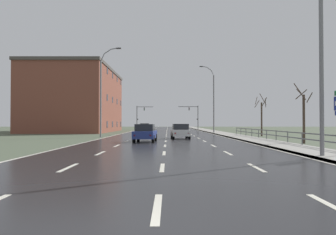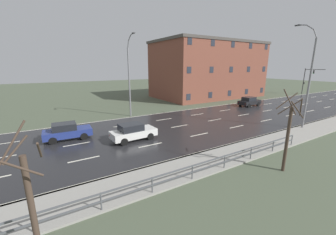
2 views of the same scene
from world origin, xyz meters
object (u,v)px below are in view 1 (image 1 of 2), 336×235
at_px(street_lamp_midground, 213,100).
at_px(brick_building, 77,101).
at_px(traffic_signal_right, 194,114).
at_px(car_far_left, 145,128).
at_px(street_lamp_foreground, 317,49).
at_px(car_near_left, 180,131).
at_px(car_near_right, 145,133).
at_px(traffic_signal_left, 140,114).
at_px(street_lamp_left_bank, 102,93).

xyz_separation_m(street_lamp_midground, brick_building, (-24.26, 7.82, 0.50)).
relative_size(traffic_signal_right, car_far_left, 1.45).
distance_m(car_far_left, brick_building, 13.88).
height_order(traffic_signal_right, brick_building, brick_building).
distance_m(street_lamp_midground, traffic_signal_right, 29.24).
bearing_deg(street_lamp_foreground, street_lamp_midground, 89.91).
bearing_deg(street_lamp_foreground, car_far_left, 105.63).
relative_size(street_lamp_midground, traffic_signal_right, 1.80).
distance_m(car_far_left, car_near_left, 23.84).
height_order(street_lamp_midground, traffic_signal_right, street_lamp_midground).
distance_m(car_near_right, car_near_left, 6.11).
xyz_separation_m(traffic_signal_left, brick_building, (-9.62, -22.79, 1.90)).
bearing_deg(street_lamp_left_bank, traffic_signal_left, 89.65).
relative_size(street_lamp_left_bank, traffic_signal_right, 1.73).
bearing_deg(street_lamp_midground, traffic_signal_right, 90.96).
distance_m(traffic_signal_left, car_near_right, 53.33).
xyz_separation_m(street_lamp_foreground, car_near_left, (-5.91, 17.57, -4.44)).
distance_m(traffic_signal_right, brick_building, 32.02).
bearing_deg(street_lamp_midground, car_near_right, -112.51).
bearing_deg(street_lamp_midground, car_far_left, 152.39).
bearing_deg(car_near_left, traffic_signal_left, 97.66).
xyz_separation_m(street_lamp_foreground, brick_building, (-24.21, 42.60, 0.60)).
xyz_separation_m(traffic_signal_left, car_near_left, (8.68, -47.82, -3.13)).
relative_size(street_lamp_foreground, car_near_right, 2.58).
bearing_deg(traffic_signal_right, car_near_left, -96.72).
bearing_deg(street_lamp_midground, brick_building, 162.13).
relative_size(street_lamp_foreground, brick_building, 0.47).
height_order(street_lamp_left_bank, car_near_left, street_lamp_left_bank).
relative_size(car_near_left, brick_building, 0.18).
xyz_separation_m(street_lamp_foreground, traffic_signal_left, (-14.58, 65.39, -1.30)).
height_order(street_lamp_midground, car_near_left, street_lamp_midground).
relative_size(traffic_signal_right, brick_building, 0.26).
xyz_separation_m(street_lamp_midground, traffic_signal_left, (-14.64, 30.62, -1.40)).
bearing_deg(car_far_left, street_lamp_left_bank, -102.05).
bearing_deg(traffic_signal_right, car_near_right, -99.66).
height_order(car_near_right, car_near_left, same).
relative_size(traffic_signal_left, brick_building, 0.26).
bearing_deg(street_lamp_left_bank, car_far_left, 80.16).
height_order(street_lamp_midground, traffic_signal_left, street_lamp_midground).
distance_m(street_lamp_midground, car_far_left, 13.70).
bearing_deg(brick_building, car_far_left, -8.15).
height_order(street_lamp_foreground, car_near_left, street_lamp_foreground).
height_order(traffic_signal_left, car_near_right, traffic_signal_left).
xyz_separation_m(car_near_right, brick_building, (-15.00, 30.17, 5.03)).
height_order(traffic_signal_right, car_far_left, traffic_signal_right).
distance_m(street_lamp_left_bank, brick_building, 23.67).
bearing_deg(traffic_signal_right, street_lamp_left_bank, -108.49).
bearing_deg(car_near_right, brick_building, 118.97).
xyz_separation_m(street_lamp_foreground, street_lamp_left_bank, (-14.85, 20.87, -0.12)).
bearing_deg(car_near_left, car_near_right, -125.33).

